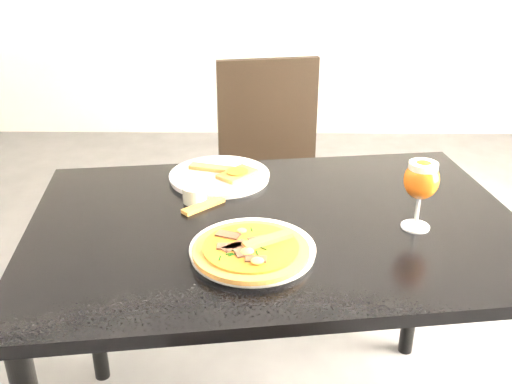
{
  "coord_description": "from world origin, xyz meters",
  "views": [
    {
      "loc": [
        -0.26,
        -1.05,
        1.41
      ],
      "look_at": [
        -0.28,
        0.18,
        0.83
      ],
      "focal_mm": 40.0,
      "sensor_mm": 36.0,
      "label": 1
    }
  ],
  "objects_px": {
    "dining_table": "(276,252)",
    "chair_far": "(274,170)",
    "beer_glass": "(421,180)",
    "pizza": "(251,249)"
  },
  "relations": [
    {
      "from": "dining_table",
      "to": "beer_glass",
      "type": "relative_size",
      "value": 7.56
    },
    {
      "from": "dining_table",
      "to": "chair_far",
      "type": "bearing_deg",
      "value": 81.61
    },
    {
      "from": "chair_far",
      "to": "beer_glass",
      "type": "distance_m",
      "value": 1.03
    },
    {
      "from": "pizza",
      "to": "dining_table",
      "type": "bearing_deg",
      "value": 72.03
    },
    {
      "from": "chair_far",
      "to": "pizza",
      "type": "distance_m",
      "value": 1.09
    },
    {
      "from": "dining_table",
      "to": "beer_glass",
      "type": "xyz_separation_m",
      "value": [
        0.33,
        -0.03,
        0.21
      ]
    },
    {
      "from": "chair_far",
      "to": "beer_glass",
      "type": "xyz_separation_m",
      "value": [
        0.32,
        -0.91,
        0.36
      ]
    },
    {
      "from": "pizza",
      "to": "beer_glass",
      "type": "bearing_deg",
      "value": 20.47
    },
    {
      "from": "chair_far",
      "to": "beer_glass",
      "type": "bearing_deg",
      "value": -81.7
    },
    {
      "from": "chair_far",
      "to": "beer_glass",
      "type": "relative_size",
      "value": 5.45
    }
  ]
}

